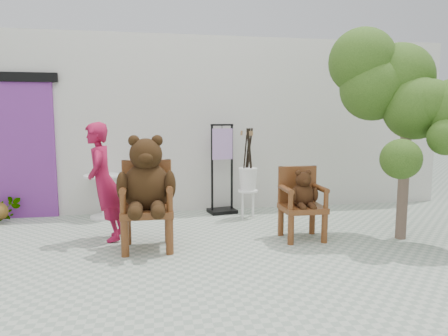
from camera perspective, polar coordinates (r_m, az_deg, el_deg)
name	(u,v)px	position (r m, az deg, el deg)	size (l,w,h in m)	color
ground_plane	(230,262)	(4.63, 0.82, -13.27)	(60.00, 60.00, 0.00)	#99A190
back_wall	(199,124)	(7.40, -3.63, 6.26)	(9.00, 1.00, 3.00)	silver
doorway	(16,146)	(7.19, -27.63, 2.76)	(1.40, 0.11, 2.33)	#6F2B82
chair_big	(147,186)	(4.95, -10.99, -2.57)	(0.70, 0.74, 1.41)	#512911
chair_small	(302,197)	(5.44, 11.03, -4.05)	(0.55, 0.50, 0.96)	#512911
person	(104,182)	(5.46, -16.74, -1.96)	(0.57, 0.37, 1.55)	maroon
cafe_table	(103,191)	(6.76, -16.86, -3.14)	(0.60, 0.60, 0.70)	white
display_stand	(222,179)	(6.78, -0.27, -1.58)	(0.51, 0.44, 1.51)	black
stool_bucket	(248,179)	(6.45, 3.44, -1.52)	(0.32, 0.32, 1.45)	white
tree	(400,91)	(5.84, 23.80, 10.05)	(1.80, 1.60, 2.83)	#4E3A2F
potted_plant	(2,208)	(7.08, -29.10, -4.99)	(0.42, 0.37, 0.47)	#1F3B10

